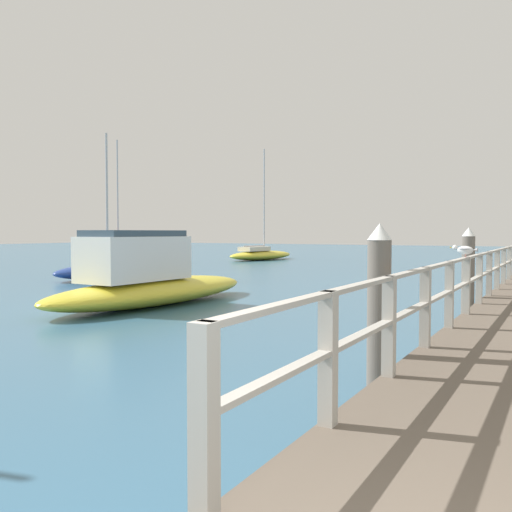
% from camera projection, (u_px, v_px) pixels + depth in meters
% --- Properties ---
extents(pier_railing, '(0.12, 22.99, 1.02)m').
position_uv_depth(pier_railing, '(489.00, 268.00, 12.68)').
color(pier_railing, '#B2ADA3').
rests_on(pier_railing, pier_deck).
extents(dock_piling_near, '(0.29, 0.29, 2.07)m').
position_uv_depth(dock_piling_near, '(379.00, 309.00, 6.56)').
color(dock_piling_near, '#6B6056').
rests_on(dock_piling_near, ground_plane).
extents(dock_piling_far, '(0.29, 0.29, 2.07)m').
position_uv_depth(dock_piling_far, '(468.00, 273.00, 12.41)').
color(dock_piling_far, '#6B6056').
rests_on(dock_piling_far, ground_plane).
extents(seagull_foreground, '(0.48, 0.20, 0.21)m').
position_uv_depth(seagull_foreground, '(465.00, 250.00, 9.65)').
color(seagull_foreground, white).
rests_on(seagull_foreground, pier_railing).
extents(boat_0, '(1.99, 6.06, 6.09)m').
position_uv_depth(boat_0, '(114.00, 268.00, 23.57)').
color(boat_0, navy).
rests_on(boat_0, ground_plane).
extents(boat_1, '(2.45, 7.44, 2.00)m').
position_uv_depth(boat_1, '(149.00, 280.00, 14.72)').
color(boat_1, gold).
rests_on(boat_1, ground_plane).
extents(boat_2, '(3.09, 6.45, 7.77)m').
position_uv_depth(boat_2, '(261.00, 254.00, 38.63)').
color(boat_2, gold).
rests_on(boat_2, ground_plane).
extents(boat_5, '(3.34, 7.14, 7.98)m').
position_uv_depth(boat_5, '(123.00, 256.00, 36.64)').
color(boat_5, red).
rests_on(boat_5, ground_plane).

